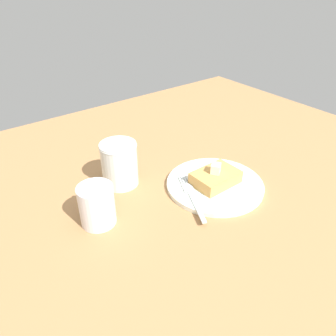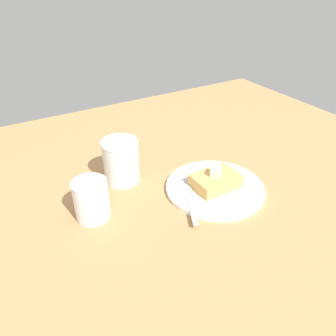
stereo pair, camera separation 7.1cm
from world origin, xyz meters
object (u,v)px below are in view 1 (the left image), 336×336
plate (216,185)px  syrup_jar (120,166)px  fork (191,194)px  coffee_mug (96,205)px

plate → syrup_jar: syrup_jar is taller
plate → fork: fork is taller
coffee_mug → plate: bearing=-102.3°
syrup_jar → coffee_mug: bearing=130.7°
plate → coffee_mug: (5.63, 25.91, 3.53)cm
fork → syrup_jar: 16.89cm
fork → coffee_mug: 19.72cm
plate → fork: 7.22cm
plate → syrup_jar: 21.70cm
plate → coffee_mug: size_ratio=2.28×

